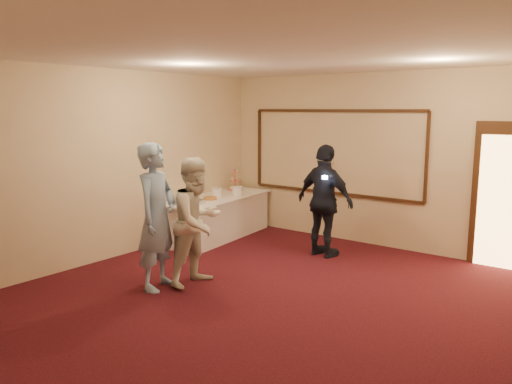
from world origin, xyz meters
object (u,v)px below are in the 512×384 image
pavlova_tray (189,200)px  man (157,217)px  plate_stack_a (216,192)px  tart (210,199)px  buffet_table (217,217)px  cupcake_stand (235,182)px  woman (197,222)px  guest (325,201)px  plate_stack_b (237,191)px

pavlova_tray → man: bearing=-57.7°
plate_stack_a → tart: bearing=-67.0°
buffet_table → cupcake_stand: bearing=105.5°
pavlova_tray → woman: size_ratio=0.30×
cupcake_stand → guest: 2.51m
tart → woman: bearing=-51.9°
plate_stack_a → plate_stack_b: same height
pavlova_tray → cupcake_stand: size_ratio=1.11×
plate_stack_a → guest: (2.19, 0.18, 0.06)m
pavlova_tray → plate_stack_a: 0.83m
man → guest: 2.83m
buffet_table → woman: 2.58m
pavlova_tray → man: size_ratio=0.27×
plate_stack_a → woman: bearing=-53.9°
buffet_table → pavlova_tray: (0.15, -0.86, 0.46)m
plate_stack_b → man: (0.96, -2.83, 0.12)m
pavlova_tray → plate_stack_b: (0.07, 1.19, 0.01)m
man → woman: size_ratio=1.12×
cupcake_stand → plate_stack_b: size_ratio=2.33×
plate_stack_a → tart: 0.34m
plate_stack_a → tart: (0.13, -0.31, -0.06)m
man → guest: man is taller
buffet_table → plate_stack_a: bearing=-64.9°
buffet_table → tart: size_ratio=9.05×
plate_stack_a → tart: size_ratio=0.73×
cupcake_stand → woman: bearing=-59.1°
pavlova_tray → plate_stack_a: (-0.13, 0.82, 0.01)m
man → woman: 0.55m
man → cupcake_stand: bearing=5.5°
tart → woman: woman is taller
buffet_table → man: man is taller
woman → guest: size_ratio=0.96×
buffet_table → plate_stack_a: (0.02, -0.04, 0.47)m
guest → tart: bearing=22.4°
cupcake_stand → buffet_table: bearing=-74.5°
guest → plate_stack_b: bearing=3.6°
plate_stack_b → guest: (1.99, -0.19, 0.06)m
plate_stack_b → tart: (-0.07, -0.68, -0.06)m
cupcake_stand → tart: 1.21m
plate_stack_b → man: size_ratio=0.10×
plate_stack_b → pavlova_tray: bearing=-93.4°
cupcake_stand → plate_stack_b: 0.64m
pavlova_tray → plate_stack_b: size_ratio=2.57×
buffet_table → cupcake_stand: cupcake_stand is taller
buffet_table → guest: size_ratio=1.38×
buffet_table → tart: 0.56m
buffet_table → tart: tart is taller
man → guest: bearing=-38.8°
woman → tart: bearing=37.3°
buffet_table → plate_stack_a: 0.47m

